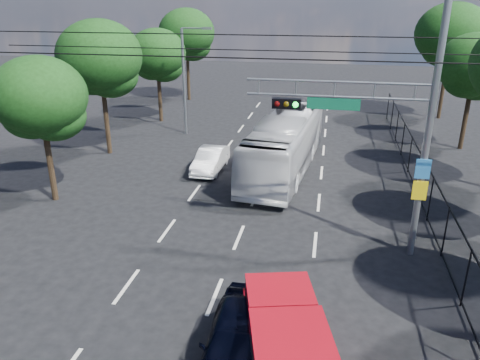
% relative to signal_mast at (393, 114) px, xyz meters
% --- Properties ---
extents(lane_markings, '(6.12, 38.00, 0.01)m').
position_rel_signal_mast_xyz_m(lane_markings, '(-5.28, 6.01, -5.24)').
color(lane_markings, beige).
rests_on(lane_markings, ground).
extents(signal_mast, '(6.43, 0.39, 9.50)m').
position_rel_signal_mast_xyz_m(signal_mast, '(0.00, 0.00, 0.00)').
color(signal_mast, slate).
rests_on(signal_mast, ground).
extents(streetlight_left, '(2.09, 0.22, 7.08)m').
position_rel_signal_mast_xyz_m(streetlight_left, '(-11.62, 14.01, -1.30)').
color(streetlight_left, slate).
rests_on(streetlight_left, ground).
extents(utility_wires, '(22.00, 5.04, 0.74)m').
position_rel_signal_mast_xyz_m(utility_wires, '(-5.28, 0.84, 1.99)').
color(utility_wires, black).
rests_on(utility_wires, ground).
extents(fence_right, '(0.06, 34.03, 2.00)m').
position_rel_signal_mast_xyz_m(fence_right, '(2.32, 4.18, -4.21)').
color(fence_right, black).
rests_on(fence_right, ground).
extents(tree_right_d, '(4.32, 4.32, 7.02)m').
position_rel_signal_mast_xyz_m(tree_right_d, '(6.13, 14.03, -0.39)').
color(tree_right_d, black).
rests_on(tree_right_d, ground).
extents(tree_right_e, '(5.28, 5.28, 8.58)m').
position_rel_signal_mast_xyz_m(tree_right_e, '(6.33, 22.03, 0.69)').
color(tree_right_e, black).
rests_on(tree_right_e, ground).
extents(tree_left_b, '(4.08, 4.08, 6.63)m').
position_rel_signal_mast_xyz_m(tree_left_b, '(-14.47, 2.03, -0.66)').
color(tree_left_b, black).
rests_on(tree_left_b, ground).
extents(tree_left_c, '(4.80, 4.80, 7.80)m').
position_rel_signal_mast_xyz_m(tree_left_c, '(-15.07, 9.03, 0.15)').
color(tree_left_c, black).
rests_on(tree_left_c, ground).
extents(tree_left_d, '(4.20, 4.20, 6.83)m').
position_rel_signal_mast_xyz_m(tree_left_d, '(-14.67, 17.03, -0.52)').
color(tree_left_d, black).
rests_on(tree_left_d, ground).
extents(tree_left_e, '(4.92, 4.92, 7.99)m').
position_rel_signal_mast_xyz_m(tree_left_e, '(-14.87, 25.03, 0.29)').
color(tree_left_e, black).
rests_on(tree_left_e, ground).
extents(red_pickup, '(2.98, 5.32, 1.88)m').
position_rel_signal_mast_xyz_m(red_pickup, '(-2.76, -6.85, -4.24)').
color(red_pickup, black).
rests_on(red_pickup, ground).
extents(navy_hatchback, '(1.86, 4.45, 1.51)m').
position_rel_signal_mast_xyz_m(navy_hatchback, '(-3.96, -6.78, -4.49)').
color(navy_hatchback, black).
rests_on(navy_hatchback, ground).
extents(white_bus, '(3.65, 11.09, 3.03)m').
position_rel_signal_mast_xyz_m(white_bus, '(-4.34, 7.92, -3.73)').
color(white_bus, silver).
rests_on(white_bus, ground).
extents(white_van, '(1.39, 3.76, 1.23)m').
position_rel_signal_mast_xyz_m(white_van, '(-8.28, 7.22, -4.63)').
color(white_van, silver).
rests_on(white_van, ground).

